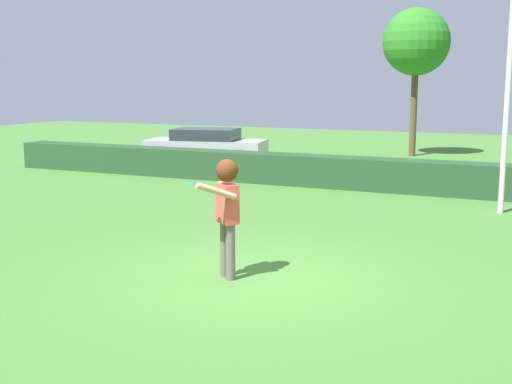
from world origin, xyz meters
TOP-DOWN VIEW (x-y plane):
  - ground_plane at (0.00, 0.00)m, footprint 60.00×60.00m
  - person at (-0.33, -0.11)m, footprint 0.47×0.84m
  - frisbee at (-0.61, -0.60)m, footprint 0.22×0.22m
  - lamppost at (2.93, 6.86)m, footprint 0.24×0.24m
  - hedge_row at (0.00, 8.79)m, footprint 24.96×0.90m
  - parked_car_silver at (-7.44, 11.96)m, footprint 4.46×2.53m
  - maple_tree at (-1.28, 17.57)m, footprint 2.59×2.59m

SIDE VIEW (x-z plane):
  - ground_plane at x=0.00m, z-range 0.00..0.00m
  - hedge_row at x=0.00m, z-range 0.00..0.85m
  - parked_car_silver at x=-7.44m, z-range 0.06..1.31m
  - person at x=-0.33m, z-range 0.24..2.02m
  - frisbee at x=-0.61m, z-range 1.45..1.51m
  - lamppost at x=2.93m, z-range 0.32..7.02m
  - maple_tree at x=-1.28m, z-range 1.52..7.22m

